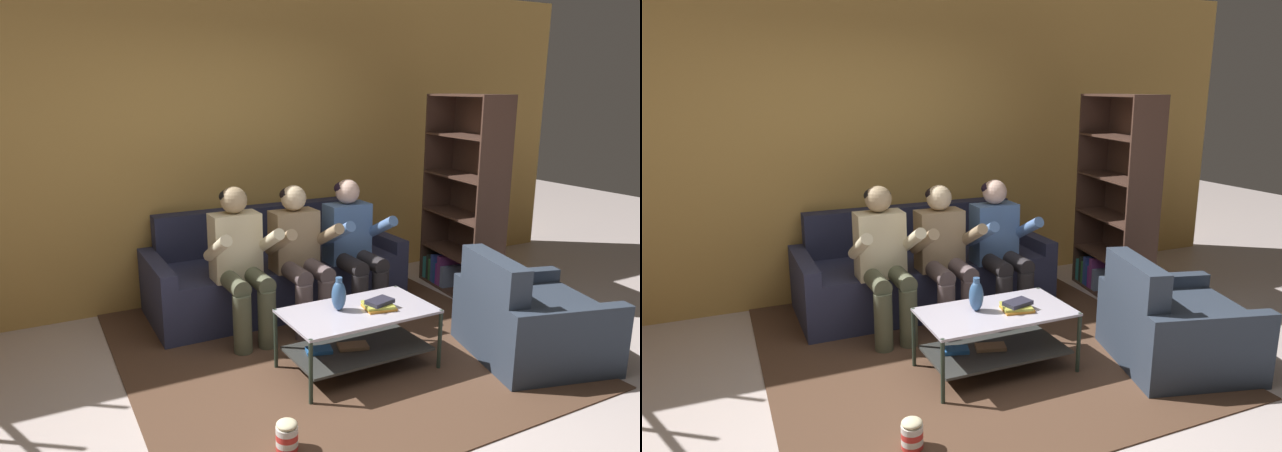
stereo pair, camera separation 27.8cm
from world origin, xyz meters
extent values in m
plane|color=beige|center=(0.00, 0.00, 0.00)|extent=(16.80, 16.80, 0.00)
cube|color=tan|center=(0.00, 2.46, 1.45)|extent=(8.40, 0.12, 2.90)
cube|color=#2D314E|center=(0.41, 1.90, 0.23)|extent=(1.99, 0.91, 0.46)
cube|color=#262942|center=(0.41, 2.26, 0.66)|extent=(1.99, 0.18, 0.41)
cube|color=#2D314E|center=(-0.65, 1.90, 0.29)|extent=(0.13, 0.91, 0.58)
cube|color=#2D314E|center=(1.47, 1.90, 0.29)|extent=(0.13, 0.91, 0.58)
cylinder|color=#565942|center=(-0.20, 1.14, 0.23)|extent=(0.14, 0.14, 0.46)
cylinder|color=#565942|center=(0.00, 1.14, 0.23)|extent=(0.14, 0.14, 0.46)
cylinder|color=#565942|center=(-0.20, 1.32, 0.50)|extent=(0.14, 0.42, 0.14)
cylinder|color=#565942|center=(0.00, 1.32, 0.50)|extent=(0.14, 0.42, 0.14)
cube|color=beige|center=(-0.10, 1.52, 0.72)|extent=(0.38, 0.22, 0.53)
cylinder|color=beige|center=(-0.30, 1.34, 0.78)|extent=(0.09, 0.49, 0.31)
cylinder|color=beige|center=(0.11, 1.34, 0.78)|extent=(0.09, 0.49, 0.31)
sphere|color=tan|center=(-0.10, 1.52, 1.09)|extent=(0.21, 0.21, 0.21)
ellipsoid|color=black|center=(-0.10, 1.54, 1.12)|extent=(0.21, 0.21, 0.13)
cylinder|color=#5F4F50|center=(0.31, 1.14, 0.23)|extent=(0.14, 0.14, 0.46)
cylinder|color=#5F4F50|center=(0.51, 1.14, 0.23)|extent=(0.14, 0.14, 0.46)
cylinder|color=#5F4F50|center=(0.31, 1.32, 0.50)|extent=(0.14, 0.42, 0.14)
cylinder|color=#5F4F50|center=(0.51, 1.32, 0.50)|extent=(0.14, 0.42, 0.14)
cube|color=#9E8361|center=(0.41, 1.52, 0.71)|extent=(0.38, 0.22, 0.50)
cylinder|color=#9E8361|center=(0.21, 1.34, 0.76)|extent=(0.09, 0.49, 0.31)
cylinder|color=#9E8361|center=(0.62, 1.34, 0.76)|extent=(0.09, 0.49, 0.31)
sphere|color=beige|center=(0.41, 1.52, 1.06)|extent=(0.21, 0.21, 0.21)
ellipsoid|color=black|center=(0.41, 1.54, 1.09)|extent=(0.21, 0.21, 0.13)
cylinder|color=#292528|center=(0.82, 1.14, 0.23)|extent=(0.14, 0.14, 0.46)
cylinder|color=#292528|center=(1.02, 1.14, 0.23)|extent=(0.14, 0.14, 0.46)
cylinder|color=#292528|center=(0.82, 1.32, 0.50)|extent=(0.14, 0.42, 0.14)
cylinder|color=#292528|center=(1.02, 1.32, 0.50)|extent=(0.14, 0.42, 0.14)
cube|color=#5174AC|center=(0.92, 1.52, 0.71)|extent=(0.38, 0.22, 0.51)
cylinder|color=#5174AC|center=(0.72, 1.34, 0.77)|extent=(0.09, 0.49, 0.31)
cylinder|color=#5174AC|center=(1.13, 1.34, 0.77)|extent=(0.09, 0.49, 0.31)
sphere|color=beige|center=(0.92, 1.52, 1.08)|extent=(0.21, 0.21, 0.21)
ellipsoid|color=black|center=(0.92, 1.54, 1.10)|extent=(0.21, 0.21, 0.13)
cube|color=#BBB4C5|center=(0.43, 0.53, 0.44)|extent=(1.04, 0.57, 0.02)
cube|color=#363835|center=(0.43, 0.53, 0.16)|extent=(0.96, 0.53, 0.02)
cylinder|color=#27352A|center=(-0.08, 0.26, 0.22)|extent=(0.03, 0.03, 0.44)
cylinder|color=#27352A|center=(0.94, 0.26, 0.22)|extent=(0.03, 0.03, 0.44)
cylinder|color=#27352A|center=(-0.08, 0.80, 0.22)|extent=(0.03, 0.03, 0.44)
cylinder|color=#27352A|center=(0.94, 0.80, 0.22)|extent=(0.03, 0.03, 0.44)
cube|color=#2662AF|center=(0.16, 0.59, 0.18)|extent=(0.20, 0.15, 0.03)
cube|color=#91704C|center=(0.40, 0.54, 0.18)|extent=(0.23, 0.17, 0.02)
cube|color=brown|center=(0.42, 1.11, 0.01)|extent=(3.00, 3.37, 0.01)
cube|color=#66635C|center=(0.42, 1.11, 0.01)|extent=(1.65, 1.85, 0.00)
ellipsoid|color=#375D8F|center=(0.31, 0.59, 0.55)|extent=(0.10, 0.10, 0.21)
cylinder|color=#375D8F|center=(0.31, 0.59, 0.66)|extent=(0.05, 0.05, 0.05)
cube|color=orange|center=(0.57, 0.48, 0.45)|extent=(0.23, 0.20, 0.02)
cube|color=#ACAC3C|center=(0.57, 0.49, 0.47)|extent=(0.23, 0.22, 0.02)
cube|color=#282735|center=(0.58, 0.49, 0.49)|extent=(0.21, 0.16, 0.03)
cube|color=#472F25|center=(2.22, 1.90, 0.94)|extent=(0.34, 0.07, 1.88)
cube|color=#472F25|center=(2.09, 1.00, 0.94)|extent=(0.34, 0.07, 1.88)
cube|color=#472F25|center=(2.31, 1.43, 0.94)|extent=(0.15, 0.92, 1.88)
cube|color=#472F25|center=(2.15, 1.45, 0.01)|extent=(0.46, 0.92, 0.02)
cube|color=#472F25|center=(2.15, 1.45, 0.38)|extent=(0.46, 0.92, 0.02)
cube|color=#472F25|center=(2.15, 1.45, 0.75)|extent=(0.46, 0.92, 0.02)
cube|color=#472F25|center=(2.15, 1.45, 1.13)|extent=(0.46, 0.92, 0.02)
cube|color=#472F25|center=(2.15, 1.45, 1.51)|extent=(0.46, 0.92, 0.02)
cube|color=#472F25|center=(2.15, 1.45, 1.87)|extent=(0.46, 0.92, 0.02)
cube|color=teal|center=(2.21, 1.85, 0.13)|extent=(0.31, 0.09, 0.22)
cube|color=#282F28|center=(2.17, 1.80, 0.15)|extent=(0.25, 0.08, 0.26)
cube|color=#378644|center=(2.17, 1.75, 0.13)|extent=(0.25, 0.07, 0.22)
cube|color=#354FB1|center=(2.17, 1.71, 0.16)|extent=(0.27, 0.08, 0.28)
cube|color=#2457AF|center=(2.14, 1.67, 0.13)|extent=(0.22, 0.06, 0.22)
cube|color=purple|center=(2.14, 1.63, 0.13)|extent=(0.22, 0.06, 0.22)
cube|color=#8E3C91|center=(2.17, 1.58, 0.17)|extent=(0.31, 0.09, 0.30)
cube|color=#798EB6|center=(2.15, 1.52, 0.12)|extent=(0.27, 0.09, 0.21)
cube|color=#2E3847|center=(1.68, 0.09, 0.21)|extent=(1.02, 0.89, 0.43)
cube|color=#2E3847|center=(1.34, 0.19, 0.61)|extent=(0.34, 0.71, 0.36)
cube|color=#2E3847|center=(1.58, -0.29, 0.26)|extent=(0.86, 0.33, 0.53)
cube|color=#2E3847|center=(1.79, 0.48, 0.26)|extent=(0.86, 0.33, 0.53)
cylinder|color=red|center=(-0.40, -0.10, 0.02)|extent=(0.12, 0.12, 0.04)
cylinder|color=white|center=(-0.40, -0.10, 0.05)|extent=(0.12, 0.12, 0.04)
cylinder|color=red|center=(-0.40, -0.10, 0.09)|extent=(0.12, 0.12, 0.04)
cylinder|color=white|center=(-0.40, -0.10, 0.13)|extent=(0.12, 0.12, 0.04)
ellipsoid|color=beige|center=(-0.40, -0.10, 0.16)|extent=(0.12, 0.12, 0.04)
camera|label=1|loc=(-1.52, -2.61, 1.94)|focal=32.00mm
camera|label=2|loc=(-1.27, -2.73, 1.94)|focal=32.00mm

